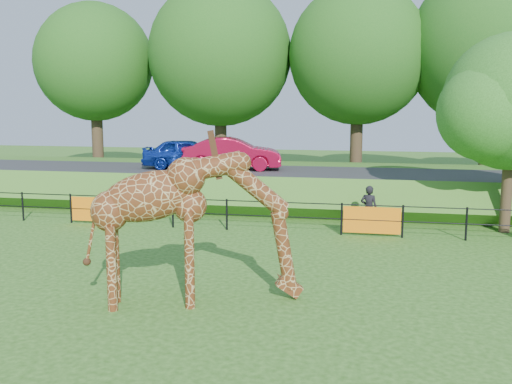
% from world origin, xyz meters
% --- Properties ---
extents(ground, '(90.00, 90.00, 0.00)m').
position_xyz_m(ground, '(0.00, 0.00, 0.00)').
color(ground, '#295515').
rests_on(ground, ground).
extents(giraffe, '(4.77, 2.31, 3.38)m').
position_xyz_m(giraffe, '(-0.76, 0.58, 1.69)').
color(giraffe, '#5D2C13').
rests_on(giraffe, ground).
extents(perimeter_fence, '(28.07, 0.10, 1.10)m').
position_xyz_m(perimeter_fence, '(0.00, 8.00, 0.55)').
color(perimeter_fence, black).
rests_on(perimeter_fence, ground).
extents(embankment, '(40.00, 9.00, 1.30)m').
position_xyz_m(embankment, '(0.00, 15.50, 0.65)').
color(embankment, '#295515').
rests_on(embankment, ground).
extents(road, '(40.00, 5.00, 0.12)m').
position_xyz_m(road, '(0.00, 14.00, 1.36)').
color(road, '#2D2D30').
rests_on(road, embankment).
extents(car_blue, '(4.32, 2.24, 1.41)m').
position_xyz_m(car_blue, '(-5.51, 14.26, 2.12)').
color(car_blue, '#1537B0').
rests_on(car_blue, road).
extents(car_red, '(4.68, 2.30, 1.48)m').
position_xyz_m(car_red, '(-3.34, 14.22, 2.16)').
color(car_red, '#AB0C31').
rests_on(car_red, road).
extents(visitor, '(0.67, 0.52, 1.62)m').
position_xyz_m(visitor, '(2.89, 8.74, 0.81)').
color(visitor, black).
rests_on(visitor, ground).
extents(bg_tree_line, '(37.30, 8.80, 11.82)m').
position_xyz_m(bg_tree_line, '(1.89, 22.00, 7.19)').
color(bg_tree_line, '#372918').
rests_on(bg_tree_line, ground).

